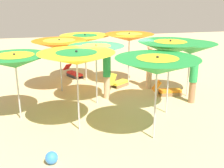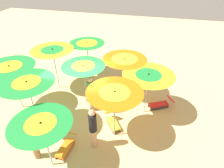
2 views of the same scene
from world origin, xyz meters
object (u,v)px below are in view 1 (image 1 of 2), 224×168
at_px(beach_umbrella_2, 85,39).
at_px(beachgoer_0, 149,66).
at_px(beach_umbrella_7, 77,58).
at_px(beach_umbrella_4, 96,50).
at_px(beach_umbrella_0, 191,48).
at_px(beachgoer_1, 193,79).
at_px(beach_umbrella_8, 15,61).
at_px(beach_umbrella_6, 157,66).
at_px(beach_ball, 52,158).
at_px(beach_umbrella_5, 59,45).
at_px(beachgoer_2, 107,73).
at_px(lounger_0, 168,90).
at_px(beach_umbrella_3, 170,48).
at_px(lounger_1, 73,73).
at_px(lounger_2, 118,82).
at_px(beach_umbrella_1, 129,37).

bearing_deg(beach_umbrella_2, beachgoer_0, -35.01).
bearing_deg(beach_umbrella_7, beach_umbrella_4, 66.01).
height_order(beach_umbrella_0, beachgoer_1, beach_umbrella_0).
xyz_separation_m(beach_umbrella_4, beach_umbrella_8, (-2.67, -0.79, -0.08)).
distance_m(beach_umbrella_2, beachgoer_1, 5.16).
distance_m(beach_umbrella_6, beach_ball, 3.50).
xyz_separation_m(beach_umbrella_5, beach_umbrella_8, (-1.47, -2.49, -0.03)).
height_order(beach_umbrella_6, beach_umbrella_8, beach_umbrella_6).
bearing_deg(beach_umbrella_4, beachgoer_2, 43.67).
relative_size(beach_umbrella_7, beach_umbrella_8, 1.11).
height_order(beach_umbrella_2, beachgoer_0, beach_umbrella_2).
height_order(beach_umbrella_6, lounger_0, beach_umbrella_6).
relative_size(beachgoer_0, beachgoer_2, 1.00).
distance_m(beach_umbrella_3, beachgoer_2, 2.80).
bearing_deg(beach_umbrella_4, beachgoer_1, -11.42).
xyz_separation_m(beach_umbrella_4, lounger_1, (-0.52, 3.70, -1.81)).
height_order(lounger_1, beachgoer_0, beachgoer_0).
distance_m(lounger_1, lounger_2, 2.68).
xyz_separation_m(beach_umbrella_5, beachgoer_1, (4.68, -2.41, -1.05)).
bearing_deg(beach_umbrella_6, beach_umbrella_5, 115.91).
distance_m(beach_umbrella_3, beach_umbrella_8, 4.89).
bearing_deg(beachgoer_0, beach_umbrella_4, 8.19).
bearing_deg(lounger_1, beach_umbrella_6, -14.12).
height_order(beach_umbrella_4, beach_umbrella_6, beach_umbrella_6).
xyz_separation_m(beach_umbrella_5, beachgoer_0, (3.68, -0.48, -0.95)).
relative_size(beachgoer_0, beach_ball, 6.05).
xyz_separation_m(beach_umbrella_8, beachgoer_0, (5.15, 2.02, -0.92)).
bearing_deg(lounger_1, beach_umbrella_8, -53.19).
height_order(beach_umbrella_5, lounger_0, beach_umbrella_5).
relative_size(beach_umbrella_5, lounger_1, 1.67).
relative_size(beach_umbrella_0, beachgoer_1, 1.26).
bearing_deg(lounger_2, beach_umbrella_4, -161.79).
xyz_separation_m(beach_umbrella_5, beach_umbrella_6, (2.29, -4.72, 0.15)).
bearing_deg(beach_umbrella_0, beach_umbrella_5, 160.59).
height_order(beach_umbrella_0, beach_umbrella_2, beach_umbrella_0).
bearing_deg(beachgoer_1, beach_umbrella_6, -58.92).
relative_size(beach_umbrella_6, beachgoer_2, 1.26).
bearing_deg(beach_umbrella_0, beach_umbrella_2, 140.86).
relative_size(beach_umbrella_1, beachgoer_1, 1.34).
bearing_deg(beach_ball, beach_umbrella_5, 84.16).
height_order(beachgoer_0, beachgoer_1, beachgoer_0).
bearing_deg(beach_umbrella_0, lounger_1, 138.37).
bearing_deg(lounger_1, lounger_0, 17.06).
height_order(lounger_2, beachgoer_2, beachgoer_2).
bearing_deg(beach_umbrella_0, beachgoer_2, 171.65).
height_order(beach_umbrella_0, beach_umbrella_4, beach_umbrella_4).
bearing_deg(beach_umbrella_5, beach_umbrella_3, -42.63).
bearing_deg(beach_umbrella_2, beach_umbrella_7, -100.23).
relative_size(beach_umbrella_2, beach_umbrella_3, 0.90).
xyz_separation_m(beach_umbrella_3, beach_umbrella_6, (-1.07, -1.62, -0.14)).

